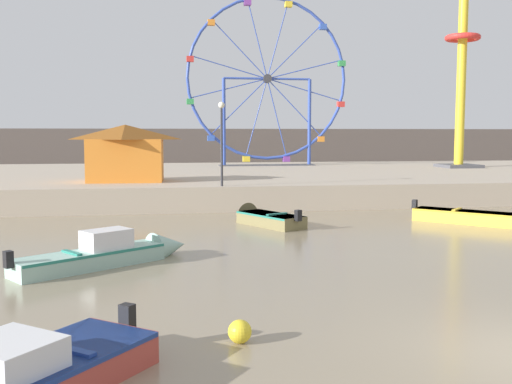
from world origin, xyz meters
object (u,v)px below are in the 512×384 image
(motorboat_olive_wood, at_px, (261,218))
(carnival_booth_orange_canopy, at_px, (126,152))
(motorboat_seafoam, at_px, (115,252))
(ferris_wheel_blue_frame, at_px, (267,81))
(motorboat_mustard_yellow, at_px, (493,219))
(drop_tower_yellow_tower, at_px, (462,71))
(mooring_buoy_orange, at_px, (240,332))
(promenade_lamp_near, at_px, (222,132))

(motorboat_olive_wood, height_order, carnival_booth_orange_canopy, carnival_booth_orange_canopy)
(motorboat_seafoam, bearing_deg, ferris_wheel_blue_frame, 35.65)
(motorboat_seafoam, height_order, motorboat_mustard_yellow, motorboat_seafoam)
(motorboat_olive_wood, distance_m, ferris_wheel_blue_frame, 24.74)
(motorboat_seafoam, xyz_separation_m, ferris_wheel_blue_frame, (9.96, 30.02, 7.73))
(drop_tower_yellow_tower, height_order, carnival_booth_orange_canopy, drop_tower_yellow_tower)
(motorboat_mustard_yellow, xyz_separation_m, drop_tower_yellow_tower, (9.02, 20.03, 8.32))
(drop_tower_yellow_tower, distance_m, carnival_booth_orange_canopy, 27.17)
(mooring_buoy_orange, bearing_deg, promenade_lamp_near, 85.16)
(motorboat_seafoam, distance_m, mooring_buoy_orange, 7.75)
(ferris_wheel_blue_frame, distance_m, carnival_booth_orange_canopy, 18.93)
(motorboat_seafoam, relative_size, promenade_lamp_near, 1.25)
(motorboat_seafoam, height_order, ferris_wheel_blue_frame, ferris_wheel_blue_frame)
(motorboat_olive_wood, bearing_deg, ferris_wheel_blue_frame, -39.88)
(promenade_lamp_near, distance_m, mooring_buoy_orange, 19.12)
(motorboat_seafoam, distance_m, ferris_wheel_blue_frame, 32.56)
(motorboat_seafoam, xyz_separation_m, drop_tower_yellow_tower, (24.13, 25.04, 8.28))
(motorboat_olive_wood, height_order, motorboat_mustard_yellow, motorboat_mustard_yellow)
(carnival_booth_orange_canopy, bearing_deg, drop_tower_yellow_tower, 24.59)
(motorboat_seafoam, height_order, mooring_buoy_orange, motorboat_seafoam)
(motorboat_mustard_yellow, distance_m, carnival_booth_orange_canopy, 18.79)
(carnival_booth_orange_canopy, xyz_separation_m, promenade_lamp_near, (4.85, -3.69, 1.09))
(motorboat_mustard_yellow, bearing_deg, motorboat_seafoam, -116.85)
(motorboat_seafoam, bearing_deg, promenade_lamp_near, 33.20)
(motorboat_seafoam, relative_size, motorboat_mustard_yellow, 1.02)
(motorboat_mustard_yellow, xyz_separation_m, ferris_wheel_blue_frame, (-5.14, 25.01, 7.78))
(promenade_lamp_near, bearing_deg, carnival_booth_orange_canopy, 142.75)
(motorboat_olive_wood, relative_size, drop_tower_yellow_tower, 0.26)
(carnival_booth_orange_canopy, height_order, promenade_lamp_near, promenade_lamp_near)
(motorboat_mustard_yellow, bearing_deg, carnival_booth_orange_canopy, -168.17)
(promenade_lamp_near, bearing_deg, motorboat_seafoam, -110.81)
(motorboat_olive_wood, xyz_separation_m, ferris_wheel_blue_frame, (4.41, 23.06, 7.79))
(motorboat_seafoam, relative_size, ferris_wheel_blue_frame, 0.38)
(motorboat_mustard_yellow, height_order, drop_tower_yellow_tower, drop_tower_yellow_tower)
(ferris_wheel_blue_frame, relative_size, carnival_booth_orange_canopy, 3.04)
(motorboat_mustard_yellow, bearing_deg, mooring_buoy_orange, -90.42)
(drop_tower_yellow_tower, xyz_separation_m, promenade_lamp_near, (-19.78, -13.59, -4.67))
(motorboat_seafoam, height_order, promenade_lamp_near, promenade_lamp_near)
(motorboat_olive_wood, bearing_deg, mooring_buoy_orange, 139.81)
(motorboat_mustard_yellow, xyz_separation_m, promenade_lamp_near, (-10.76, 6.44, 3.65))
(motorboat_olive_wood, relative_size, mooring_buoy_orange, 9.35)
(motorboat_olive_wood, distance_m, motorboat_mustard_yellow, 9.75)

